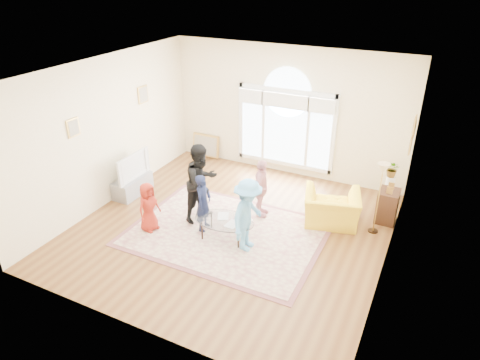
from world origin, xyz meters
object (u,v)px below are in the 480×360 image
at_px(area_rug, 226,233).
at_px(tv_console, 133,186).
at_px(television, 130,166).
at_px(armchair, 331,208).
at_px(coffee_table, 224,221).

bearing_deg(area_rug, tv_console, 169.45).
distance_m(television, armchair, 4.59).
relative_size(coffee_table, armchair, 1.14).
xyz_separation_m(tv_console, television, (0.01, 0.00, 0.51)).
bearing_deg(area_rug, television, 169.42).
bearing_deg(armchair, coffee_table, 24.32).
xyz_separation_m(area_rug, television, (-2.73, 0.51, 0.71)).
bearing_deg(coffee_table, television, 161.99).
xyz_separation_m(television, coffee_table, (2.78, -0.67, -0.32)).
height_order(coffee_table, armchair, armchair).
xyz_separation_m(television, armchair, (4.51, 0.78, -0.37)).
bearing_deg(tv_console, television, 0.00).
relative_size(area_rug, television, 3.41).
height_order(television, armchair, television).
height_order(tv_console, armchair, armchair).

